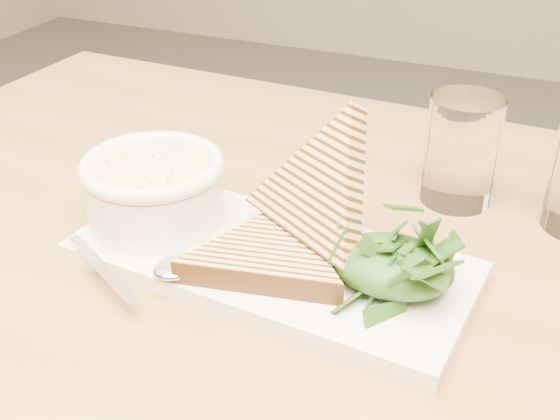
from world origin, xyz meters
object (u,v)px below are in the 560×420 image
at_px(soup_bowl, 155,196).
at_px(glass_near, 461,151).
at_px(platter, 271,261).
at_px(table_top, 385,336).

xyz_separation_m(soup_bowl, glass_near, (0.25, 0.18, 0.01)).
relative_size(platter, glass_near, 3.14).
relative_size(soup_bowl, glass_near, 1.13).
height_order(soup_bowl, glass_near, glass_near).
height_order(table_top, soup_bowl, soup_bowl).
bearing_deg(platter, glass_near, 56.60).
height_order(platter, soup_bowl, soup_bowl).
distance_m(platter, glass_near, 0.23).
xyz_separation_m(table_top, platter, (-0.11, 0.03, 0.03)).
distance_m(table_top, soup_bowl, 0.25).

